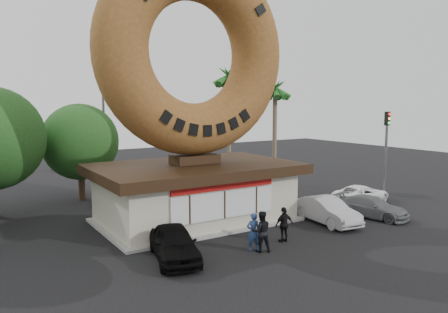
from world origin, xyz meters
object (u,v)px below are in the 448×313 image
person_left (253,232)px  person_right (284,225)px  car_grey (372,207)px  car_white (361,194)px  car_silver (327,211)px  person_center (261,231)px  giant_donut (194,53)px  car_black (174,243)px  traffic_signal (386,144)px  donut_shop (195,190)px  street_lamp (106,133)px

person_left → person_right: person_left is taller
car_grey → car_white: bearing=34.6°
car_silver → car_white: size_ratio=1.00×
person_left → person_center: (0.21, -0.32, 0.06)m
giant_donut → car_white: (11.47, -2.11, -8.78)m
giant_donut → car_black: size_ratio=2.60×
traffic_signal → car_white: (-2.53, -0.10, -3.26)m
person_center → car_white: size_ratio=0.43×
car_silver → donut_shop: bearing=149.4°
donut_shop → car_white: bearing=-10.3°
street_lamp → person_center: street_lamp is taller
donut_shop → traffic_signal: size_ratio=1.84×
person_right → car_silver: person_right is taller
person_left → car_white: 12.24m
traffic_signal → street_lamp: bearing=142.9°
person_left → car_white: person_left is taller
car_black → car_white: (15.21, 2.82, -0.13)m
street_lamp → car_white: 18.42m
street_lamp → person_left: street_lamp is taller
car_white → traffic_signal: bearing=-93.5°
giant_donut → car_silver: 11.39m
person_left → giant_donut: bearing=-77.2°
street_lamp → traffic_signal: street_lamp is taller
street_lamp → traffic_signal: size_ratio=1.32×
person_right → car_silver: (4.15, 1.25, -0.14)m
car_silver → street_lamp: bearing=124.2°
car_silver → car_white: 5.97m
giant_donut → person_right: (1.80, -5.62, -8.53)m
car_black → donut_shop: bearing=67.4°
traffic_signal → car_grey: traffic_signal is taller
car_silver → traffic_signal: bearing=22.1°
traffic_signal → car_white: 4.13m
person_center → car_silver: 6.18m
person_left → person_center: bearing=138.4°
donut_shop → person_left: 5.87m
giant_donut → person_right: size_ratio=6.52×
traffic_signal → car_black: traffic_signal is taller
street_lamp → car_white: bearing=-42.3°
street_lamp → car_silver: street_lamp is taller
giant_donut → person_left: giant_donut is taller
traffic_signal → person_center: bearing=-163.6°
person_center → person_right: person_center is taller
car_black → person_center: bearing=-3.1°
giant_donut → person_right: giant_donut is taller
traffic_signal → car_silver: size_ratio=1.39×
street_lamp → person_center: (1.88, -16.13, -3.55)m
street_lamp → person_left: size_ratio=4.59×
giant_donut → person_center: 10.45m
person_center → person_right: size_ratio=1.09×
donut_shop → car_grey: bearing=-28.3°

